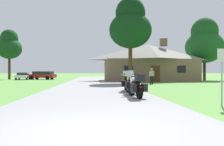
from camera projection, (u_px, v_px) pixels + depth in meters
name	position (u px, v px, depth m)	size (l,w,h in m)	color
ground_plane	(93.00, 84.00, 24.89)	(500.00, 500.00, 0.00)	#56893D
asphalt_driveway	(93.00, 85.00, 22.90)	(6.40, 80.00, 0.06)	gray
motorcycle_white_nearest_to_camera	(136.00, 86.00, 11.31)	(0.86, 2.08, 1.30)	black
motorcycle_yellow_second_in_row	(131.00, 84.00, 13.27)	(0.75, 2.08, 1.30)	black
motorcycle_green_farthest_in_row	(127.00, 83.00, 15.16)	(0.76, 2.08, 1.30)	black
stone_lodge	(148.00, 62.00, 34.34)	(13.04, 8.20, 6.13)	brown
bystander_tan_shirt_near_lodge	(152.00, 75.00, 24.92)	(0.49, 0.37, 1.69)	black
metal_signpost_roadside	(222.00, 70.00, 8.82)	(0.36, 0.06, 2.14)	#9EA0A5
tree_right_of_lodge	(204.00, 43.00, 37.19)	(5.88, 5.88, 9.75)	#422D19
tree_left_far	(9.00, 46.00, 41.38)	(4.26, 4.26, 8.68)	#422D19
tree_by_lodge_front	(130.00, 25.00, 27.26)	(4.84, 4.84, 9.82)	#422D19
parked_red_suv_far_left	(42.00, 75.00, 40.99)	(4.93, 3.06, 1.40)	maroon
parked_white_sedan_far_left	(23.00, 76.00, 40.26)	(2.25, 4.36, 1.20)	silver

